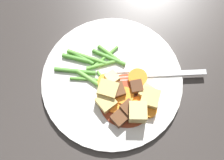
{
  "coord_description": "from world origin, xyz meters",
  "views": [
    {
      "loc": [
        0.17,
        -0.11,
        0.57
      ],
      "look_at": [
        0.0,
        0.0,
        0.01
      ],
      "focal_mm": 50.57,
      "sensor_mm": 36.0,
      "label": 1
    }
  ],
  "objects": [
    {
      "name": "green_bean_9",
      "position": [
        -0.07,
        -0.02,
        0.02
      ],
      "size": [
        0.05,
        0.03,
        0.01
      ],
      "primitive_type": "cylinder",
      "rotation": [
        0.0,
        1.57,
        3.6
      ],
      "color": "#4C8E33",
      "rests_on": "dinner_plate"
    },
    {
      "name": "stew_sauce",
      "position": [
        0.05,
        0.0,
        0.01
      ],
      "size": [
        0.1,
        0.1,
        0.0
      ],
      "primitive_type": "cylinder",
      "color": "#93381E",
      "rests_on": "dinner_plate"
    },
    {
      "name": "green_bean_7",
      "position": [
        -0.02,
        -0.03,
        0.02
      ],
      "size": [
        0.05,
        0.03,
        0.01
      ],
      "primitive_type": "cylinder",
      "rotation": [
        0.0,
        1.57,
        3.52
      ],
      "color": "#66AD42",
      "rests_on": "dinner_plate"
    },
    {
      "name": "fork",
      "position": [
        0.04,
        0.08,
        0.01
      ],
      "size": [
        0.1,
        0.16,
        0.0
      ],
      "color": "silver",
      "rests_on": "dinner_plate"
    },
    {
      "name": "meat_chunk_0",
      "position": [
        0.07,
        -0.03,
        0.02
      ],
      "size": [
        0.03,
        0.03,
        0.02
      ],
      "primitive_type": "cube",
      "rotation": [
        0.0,
        0.0,
        1.7
      ],
      "color": "brown",
      "rests_on": "dinner_plate"
    },
    {
      "name": "green_bean_5",
      "position": [
        -0.05,
        -0.05,
        0.02
      ],
      "size": [
        0.06,
        0.07,
        0.01
      ],
      "primitive_type": "cylinder",
      "rotation": [
        0.0,
        1.57,
        4.01
      ],
      "color": "#4C8E33",
      "rests_on": "dinner_plate"
    },
    {
      "name": "carrot_slice_5",
      "position": [
        0.09,
        0.02,
        0.02
      ],
      "size": [
        0.03,
        0.03,
        0.01
      ],
      "primitive_type": "cylinder",
      "rotation": [
        0.0,
        0.0,
        4.96
      ],
      "color": "orange",
      "rests_on": "dinner_plate"
    },
    {
      "name": "green_bean_2",
      "position": [
        -0.05,
        0.02,
        0.02
      ],
      "size": [
        0.01,
        0.06,
        0.01
      ],
      "primitive_type": "cylinder",
      "rotation": [
        0.0,
        1.57,
        4.86
      ],
      "color": "#66AD42",
      "rests_on": "dinner_plate"
    },
    {
      "name": "green_bean_8",
      "position": [
        -0.04,
        0.02,
        0.02
      ],
      "size": [
        0.06,
        0.04,
        0.01
      ],
      "primitive_type": "cylinder",
      "rotation": [
        0.0,
        1.57,
        3.68
      ],
      "color": "#4C8E33",
      "rests_on": "dinner_plate"
    },
    {
      "name": "ground_plane",
      "position": [
        0.0,
        0.0,
        0.0
      ],
      "size": [
        3.0,
        3.0,
        0.0
      ],
      "primitive_type": "plane",
      "color": "#383330"
    },
    {
      "name": "meat_chunk_2",
      "position": [
        0.06,
        -0.01,
        0.02
      ],
      "size": [
        0.03,
        0.03,
        0.02
      ],
      "primitive_type": "cube",
      "rotation": [
        0.0,
        0.0,
        0.13
      ],
      "color": "brown",
      "rests_on": "dinner_plate"
    },
    {
      "name": "potato_chunk_4",
      "position": [
        0.08,
        -0.0,
        0.03
      ],
      "size": [
        0.04,
        0.04,
        0.04
      ],
      "primitive_type": "cube",
      "rotation": [
        0.0,
        0.0,
        5.68
      ],
      "color": "#E5CC7A",
      "rests_on": "dinner_plate"
    },
    {
      "name": "green_bean_3",
      "position": [
        -0.0,
        -0.01,
        0.02
      ],
      "size": [
        0.06,
        0.01,
        0.01
      ],
      "primitive_type": "cylinder",
      "rotation": [
        0.0,
        1.57,
        3.21
      ],
      "color": "#66AD42",
      "rests_on": "dinner_plate"
    },
    {
      "name": "carrot_slice_4",
      "position": [
        0.04,
        0.0,
        0.02
      ],
      "size": [
        0.05,
        0.05,
        0.01
      ],
      "primitive_type": "cylinder",
      "rotation": [
        0.0,
        0.0,
        5.38
      ],
      "color": "orange",
      "rests_on": "dinner_plate"
    },
    {
      "name": "meat_chunk_1",
      "position": [
        0.04,
        0.03,
        0.02
      ],
      "size": [
        0.03,
        0.03,
        0.02
      ],
      "primitive_type": "cube",
      "rotation": [
        0.0,
        0.0,
        4.3
      ],
      "color": "#56331E",
      "rests_on": "dinner_plate"
    },
    {
      "name": "potato_chunk_1",
      "position": [
        0.02,
        -0.02,
        0.03
      ],
      "size": [
        0.05,
        0.04,
        0.03
      ],
      "primitive_type": "cube",
      "rotation": [
        0.0,
        0.0,
        0.68
      ],
      "color": "#DBBC6B",
      "rests_on": "dinner_plate"
    },
    {
      "name": "carrot_slice_3",
      "position": [
        0.05,
        -0.03,
        0.02
      ],
      "size": [
        0.03,
        0.03,
        0.01
      ],
      "primitive_type": "cylinder",
      "rotation": [
        0.0,
        0.0,
        5.87
      ],
      "color": "orange",
      "rests_on": "dinner_plate"
    },
    {
      "name": "carrot_slice_0",
      "position": [
        0.07,
        0.01,
        0.02
      ],
      "size": [
        0.04,
        0.04,
        0.01
      ],
      "primitive_type": "cylinder",
      "rotation": [
        0.0,
        0.0,
        0.17
      ],
      "color": "orange",
      "rests_on": "dinner_plate"
    },
    {
      "name": "potato_chunk_3",
      "position": [
        0.0,
        0.0,
        0.02
      ],
      "size": [
        0.02,
        0.02,
        0.02
      ],
      "primitive_type": "cube",
      "rotation": [
        0.0,
        0.0,
        0.05
      ],
      "color": "#EAD68C",
      "rests_on": "dinner_plate"
    },
    {
      "name": "carrot_slice_2",
      "position": [
        0.0,
        -0.01,
        0.02
      ],
      "size": [
        0.05,
        0.05,
        0.01
      ],
      "primitive_type": "cylinder",
      "rotation": [
        0.0,
        0.0,
        2.26
      ],
      "color": "orange",
      "rests_on": "dinner_plate"
    },
    {
      "name": "dinner_plate",
      "position": [
        0.0,
        0.0,
        0.01
      ],
      "size": [
        0.27,
        0.27,
        0.01
      ],
      "primitive_type": "cylinder",
      "color": "white",
      "rests_on": "ground_plane"
    },
    {
      "name": "green_bean_6",
      "position": [
        -0.07,
        -0.03,
        0.02
      ],
      "size": [
        0.05,
        0.04,
        0.01
      ],
      "primitive_type": "cylinder",
      "rotation": [
        0.0,
        1.57,
        3.87
      ],
      "color": "#4C8E33",
      "rests_on": "dinner_plate"
    },
    {
      "name": "potato_chunk_2",
      "position": [
        0.07,
        0.03,
        0.03
      ],
      "size": [
        0.04,
        0.05,
        0.03
      ],
      "primitive_type": "cube",
      "rotation": [
        0.0,
        0.0,
        2.26
      ],
      "color": "#DBBC6B",
      "rests_on": "dinner_plate"
    },
    {
      "name": "meat_chunk_3",
      "position": [
        0.03,
        -0.01,
        0.02
      ],
      "size": [
        0.03,
        0.03,
        0.02
      ],
      "primitive_type": "cube",
      "rotation": [
        0.0,
        0.0,
        1.31
      ],
      "color": "brown",
      "rests_on": "dinner_plate"
    },
    {
      "name": "carrot_slice_1",
      "position": [
        0.03,
        0.04,
        0.02
      ],
      "size": [
        0.05,
        0.05,
        0.01
      ],
      "primitive_type": "cylinder",
      "rotation": [
        0.0,
        0.0,
        3.81
      ],
      "color": "orange",
      "rests_on": "dinner_plate"
    },
    {
      "name": "green_bean_4",
      "position": [
        -0.03,
        -0.04,
        0.02
      ],
      "size": [
        0.05,
        0.06,
        0.01
      ],
      "primitive_type": "cylinder",
      "rotation": [
        0.0,
        1.57,
        4.05
      ],
      "color": "#599E38",
      "rests_on": "dinner_plate"
    },
    {
      "name": "potato_chunk_0",
      "position": [
        0.03,
        -0.03,
        0.02
      ],
      "size": [
        0.03,
        0.03,
        0.02
      ],
      "primitive_type": "cube",
      "rotation": [
        0.0,
        0.0,
        3.21
      ],
      "color": "#DBBC6B",
      "rests_on": "dinner_plate"
    },
    {
      "name": "potato_chunk_5",
      "position": [
        0.06,
        0.04,
        0.02
      ],
      "size": [
        0.03,
        0.03,
        0.02
      ],
      "primitive_type": "cube",
      "rotation": [
        0.0,
        0.0,
        0.39
      ],
      "color": "#E5CC7A",
      "rests_on": "dinner_plate"
    },
    {
      "name": "green_bean_1",
      "position": [
        -0.05,
        0.02,
        0.02
      ],
      "size": [
        0.05,
        0.02,
        0.01
      ],
      "primitive_type": "cylinder",
      "rotation": [
        0.0,
        1.57,
        3.46
      ],
      "color": "#599E38",
      "rests_on": "dinner_plate"
    },
    {
      "name": "green_bean_0",
      "position": [
        -0.06,
        -0.02,
        0.02
      ],
      "size": [
        0.07,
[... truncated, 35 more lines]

